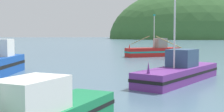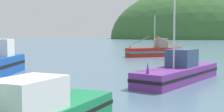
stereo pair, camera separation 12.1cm
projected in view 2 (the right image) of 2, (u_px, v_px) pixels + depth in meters
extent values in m
ellipsoid|color=#386633|center=(201.00, 39.00, 213.80)|extent=(128.55, 102.84, 74.37)
cube|color=silver|center=(0.00, 48.00, 25.28)|extent=(2.00, 1.87, 1.44)
cube|color=silver|center=(29.00, 95.00, 9.36)|extent=(2.49, 2.77, 1.08)
cube|color=red|center=(153.00, 52.00, 44.74)|extent=(8.38, 4.30, 1.29)
cube|color=teal|center=(153.00, 52.00, 44.73)|extent=(8.46, 4.34, 0.23)
cone|color=red|center=(130.00, 46.00, 43.30)|extent=(0.25, 0.25, 0.70)
cube|color=gray|center=(161.00, 43.00, 45.12)|extent=(1.93, 1.99, 1.43)
cylinder|color=silver|center=(155.00, 32.00, 44.61)|extent=(0.12, 0.12, 4.70)
cube|color=teal|center=(155.00, 15.00, 44.43)|extent=(0.35, 0.13, 0.20)
cylinder|color=#997F4C|center=(168.00, 42.00, 40.72)|extent=(1.93, 6.13, 1.53)
cylinder|color=#997F4C|center=(140.00, 40.00, 48.52)|extent=(1.93, 6.13, 1.53)
cube|color=#6B2D84|center=(179.00, 74.00, 21.18)|extent=(7.94, 8.55, 1.02)
cube|color=black|center=(179.00, 74.00, 21.18)|extent=(8.02, 8.63, 0.18)
cone|color=#6B2D84|center=(148.00, 68.00, 17.65)|extent=(0.28, 0.28, 0.70)
cube|color=#334C6B|center=(182.00, 58.00, 21.48)|extent=(2.62, 2.65, 1.24)
cylinder|color=silver|center=(174.00, 31.00, 20.28)|extent=(0.12, 0.12, 5.04)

